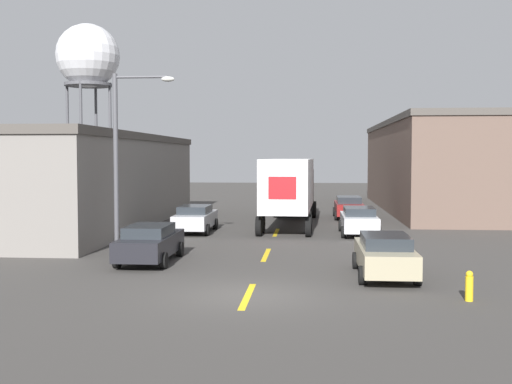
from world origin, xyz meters
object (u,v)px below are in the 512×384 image
semi_truck (291,186)px  parked_car_left_far (195,218)px  fire_hydrant (469,286)px  parked_car_right_near (385,254)px  water_tower (88,58)px  parked_car_left_near (150,242)px  parked_car_right_far (349,207)px  street_lamp (123,148)px  parked_car_right_mid (359,220)px

semi_truck → parked_car_left_far: bearing=-137.5°
semi_truck → fire_hydrant: size_ratio=15.68×
semi_truck → fire_hydrant: (5.61, -19.67, -1.88)m
parked_car_right_near → water_tower: bearing=120.8°
water_tower → parked_car_right_near: bearing=-59.2°
parked_car_left_near → water_tower: size_ratio=0.27×
semi_truck → water_tower: (-21.16, 25.41, 11.64)m
semi_truck → parked_car_right_far: bearing=51.1°
parked_car_right_near → fire_hydrant: size_ratio=5.44×
parked_car_right_near → parked_car_left_far: 14.73m
parked_car_right_far → street_lamp: size_ratio=0.62×
parked_car_left_near → parked_car_right_far: same height
semi_truck → parked_car_right_mid: bearing=-49.8°
water_tower → parked_car_right_mid: bearing=-50.4°
street_lamp → semi_truck: bearing=60.0°
street_lamp → parked_car_left_near: bearing=-54.7°
water_tower → fire_hydrant: bearing=-59.3°
parked_car_right_mid → water_tower: (-24.82, 30.03, 13.19)m
semi_truck → parked_car_left_far: 6.68m
parked_car_right_far → parked_car_right_near: bearing=-90.0°
water_tower → street_lamp: (14.50, -36.92, -9.56)m
parked_car_left_near → fire_hydrant: parked_car_left_near is taller
semi_truck → parked_car_left_near: (-4.93, -13.94, -1.54)m
parked_car_right_mid → parked_car_right_far: bearing=90.0°
semi_truck → water_tower: 35.06m
parked_car_left_far → semi_truck: bearing=40.7°
parked_car_left_near → parked_car_right_mid: same height
parked_car_left_near → water_tower: water_tower is taller
parked_car_right_mid → fire_hydrant: (1.94, -15.06, -0.34)m
semi_truck → parked_car_left_far: (-4.93, -4.24, -1.54)m
parked_car_right_mid → street_lamp: (-10.32, -6.89, 3.63)m
fire_hydrant → water_tower: bearing=120.7°
parked_car_left_far → street_lamp: bearing=-103.3°
semi_truck → street_lamp: size_ratio=1.80×
parked_car_right_near → parked_car_left_near: 8.89m
parked_car_right_near → fire_hydrant: parked_car_right_near is taller
water_tower → street_lamp: water_tower is taller
parked_car_right_near → parked_car_left_far: bearing=125.7°
street_lamp → fire_hydrant: street_lamp is taller
parked_car_right_near → parked_car_right_mid: (0.00, 11.59, 0.00)m
parked_car_left_near → water_tower: (-16.22, 39.35, 13.19)m
parked_car_right_mid → water_tower: water_tower is taller
parked_car_left_far → parked_car_right_near: bearing=-54.3°
parked_car_left_far → parked_car_right_far: bearing=44.7°
parked_car_right_near → street_lamp: size_ratio=0.62×
parked_car_right_far → parked_car_right_mid: bearing=-90.0°
parked_car_left_far → street_lamp: size_ratio=0.62×
semi_truck → parked_car_right_far: 5.83m
parked_car_right_mid → parked_car_left_far: 8.61m
water_tower → parked_car_left_near: bearing=-67.6°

